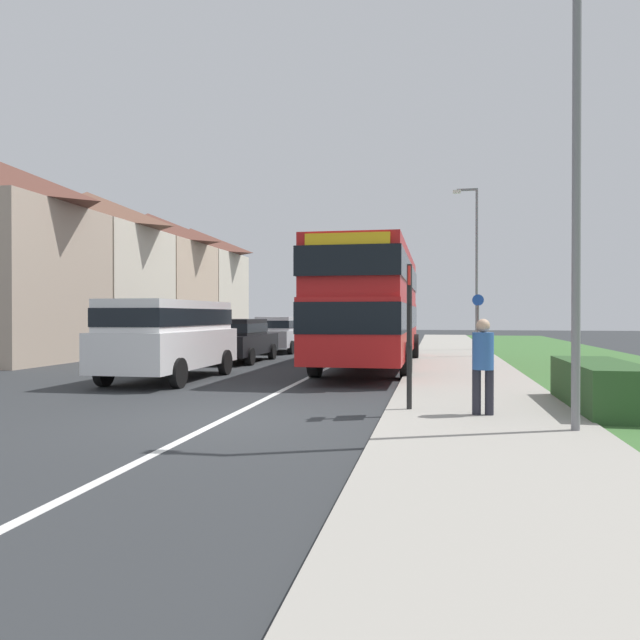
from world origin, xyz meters
TOP-DOWN VIEW (x-y plane):
  - ground_plane at (0.00, 0.00)m, footprint 120.00×120.00m
  - lane_marking_centre at (0.00, 8.00)m, footprint 0.14×60.00m
  - pavement_near_side at (4.20, 6.00)m, footprint 3.20×68.00m
  - roadside_hedge at (6.30, 1.73)m, footprint 1.10×3.40m
  - double_decker_bus at (1.41, 9.97)m, footprint 2.80×11.34m
  - parked_van_white at (-3.48, 5.43)m, footprint 2.11×5.26m
  - parked_car_black at (-3.67, 11.63)m, footprint 2.00×4.58m
  - parked_car_silver at (-3.60, 17.44)m, footprint 1.91×4.46m
  - pedestrian_at_stop at (4.19, 0.48)m, footprint 0.34×0.34m
  - bus_stop_sign at (3.00, 0.87)m, footprint 0.09×0.52m
  - cycle_route_sign at (5.06, 14.68)m, footprint 0.44×0.08m
  - street_lamp_near at (5.26, -0.63)m, footprint 1.14×0.20m
  - street_lamp_mid at (5.21, 19.35)m, footprint 1.14×0.20m
  - house_terrace_far_side at (-12.50, 19.22)m, footprint 6.12×24.31m

SIDE VIEW (x-z plane):
  - ground_plane at x=0.00m, z-range 0.00..0.00m
  - lane_marking_centre at x=0.00m, z-range 0.00..0.01m
  - pavement_near_side at x=4.20m, z-range 0.00..0.12m
  - roadside_hedge at x=6.30m, z-range 0.00..0.90m
  - parked_car_black at x=-3.67m, z-range 0.09..1.66m
  - parked_car_silver at x=-3.60m, z-range 0.08..1.71m
  - pedestrian_at_stop at x=4.19m, z-range 0.14..1.81m
  - parked_van_white at x=-3.48m, z-range 0.21..2.31m
  - cycle_route_sign at x=5.06m, z-range 0.17..2.69m
  - bus_stop_sign at x=3.00m, z-range 0.24..2.84m
  - double_decker_bus at x=1.41m, z-range 0.29..3.99m
  - house_terrace_far_side at x=-12.50m, z-range 0.00..7.44m
  - street_lamp_near at x=5.26m, z-range 0.55..7.72m
  - street_lamp_mid at x=5.21m, z-range 0.55..8.12m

